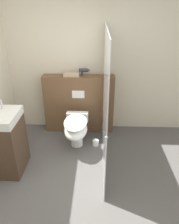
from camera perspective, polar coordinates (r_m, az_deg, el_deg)
name	(u,v)px	position (r m, az deg, el deg)	size (l,w,h in m)	color
ground_plane	(75,206)	(2.92, -3.78, -23.22)	(12.00, 12.00, 0.00)	#565451
wall_back	(84,64)	(3.98, -1.45, 12.41)	(8.00, 0.06, 2.50)	beige
partition_panel	(79,104)	(4.07, -2.74, 2.12)	(1.28, 0.23, 1.08)	brown
shower_glass	(105,100)	(3.14, 4.01, 3.05)	(0.04, 1.87, 1.95)	silver
toilet	(76,129)	(3.63, -3.54, -4.46)	(0.38, 0.67, 0.53)	white
sink_vanity	(4,142)	(3.33, -21.41, -7.39)	(0.50, 0.55, 1.06)	#473323
hair_drier	(84,70)	(3.86, -1.41, 10.81)	(0.19, 0.06, 0.13)	#2D2D33
folded_towel	(72,75)	(3.86, -4.71, 9.71)	(0.27, 0.14, 0.05)	tan
spare_toilet_roll	(96,143)	(3.83, 1.60, -8.02)	(0.11, 0.11, 0.10)	white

